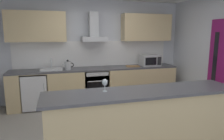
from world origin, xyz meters
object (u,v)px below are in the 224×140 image
(oven, at_px, (96,85))
(refrigerator, at_px, (35,91))
(kettle, at_px, (68,65))
(chopping_board, at_px, (133,66))
(wine_glass, at_px, (105,83))
(microwave, at_px, (150,60))
(range_hood, at_px, (94,32))
(sink, at_px, (51,69))

(oven, bearing_deg, refrigerator, -179.89)
(kettle, relative_size, chopping_board, 0.85)
(wine_glass, bearing_deg, kettle, 99.74)
(oven, xyz_separation_m, kettle, (-0.67, -0.03, 0.55))
(microwave, distance_m, range_hood, 1.66)
(microwave, relative_size, wine_glass, 2.81)
(oven, height_order, microwave, microwave)
(chopping_board, bearing_deg, wine_glass, -119.88)
(oven, distance_m, microwave, 1.59)
(refrigerator, xyz_separation_m, range_hood, (1.44, 0.13, 1.36))
(microwave, relative_size, chopping_board, 1.47)
(oven, relative_size, range_hood, 1.11)
(oven, height_order, kettle, kettle)
(sink, height_order, chopping_board, sink)
(refrigerator, xyz_separation_m, wine_glass, (1.15, -2.25, 0.65))
(microwave, relative_size, kettle, 1.73)
(kettle, bearing_deg, microwave, 0.15)
(refrigerator, height_order, range_hood, range_hood)
(oven, height_order, wine_glass, wine_glass)
(sink, xyz_separation_m, range_hood, (1.05, 0.12, 0.86))
(chopping_board, bearing_deg, oven, 178.63)
(microwave, xyz_separation_m, wine_glass, (-1.77, -2.23, 0.03))
(wine_glass, bearing_deg, refrigerator, 117.02)
(kettle, height_order, chopping_board, kettle)
(oven, distance_m, sink, 1.15)
(sink, bearing_deg, range_hood, 6.42)
(refrigerator, bearing_deg, range_hood, 5.25)
(wine_glass, relative_size, chopping_board, 0.52)
(microwave, bearing_deg, chopping_board, 179.51)
(oven, height_order, range_hood, range_hood)
(microwave, distance_m, kettle, 2.15)
(oven, xyz_separation_m, chopping_board, (0.99, -0.02, 0.45))
(microwave, relative_size, sink, 1.00)
(sink, height_order, wine_glass, sink)
(microwave, bearing_deg, range_hood, 173.93)
(kettle, height_order, wine_glass, kettle)
(refrigerator, xyz_separation_m, microwave, (2.92, -0.03, 0.62))
(range_hood, height_order, wine_glass, range_hood)
(range_hood, bearing_deg, refrigerator, -174.75)
(refrigerator, relative_size, microwave, 1.70)
(chopping_board, bearing_deg, sink, 179.03)
(refrigerator, relative_size, sink, 1.70)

